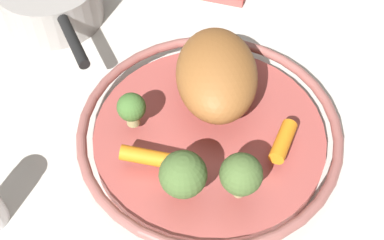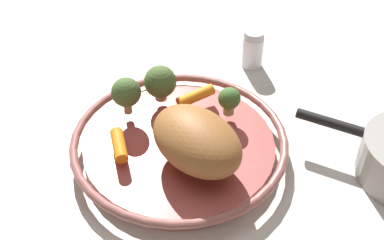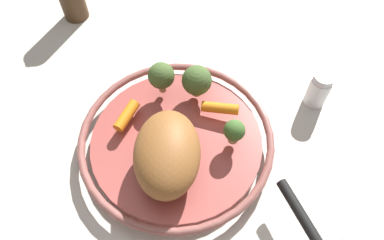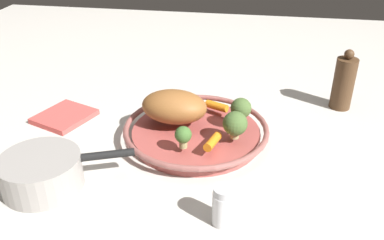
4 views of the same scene
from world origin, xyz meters
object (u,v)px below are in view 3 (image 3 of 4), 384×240
Objects in this scene: broccoli_floret_mid at (234,131)px; broccoli_floret_small at (161,76)px; roast_chicken_piece at (167,153)px; salt_shaker at (319,89)px; baby_carrot_left at (127,116)px; serving_bowl at (176,141)px; baby_carrot_right at (220,108)px; broccoli_floret_edge at (197,81)px.

broccoli_floret_small is (-0.12, 0.11, 0.01)m from broccoli_floret_mid.
roast_chicken_piece is 0.32m from salt_shaker.
baby_carrot_left is 0.09m from broccoli_floret_small.
serving_bowl is 0.08m from roast_chicken_piece.
broccoli_floret_small is at bearing 103.29° from serving_bowl.
baby_carrot_left is at bearing -176.34° from baby_carrot_right.
baby_carrot_right reaches higher than serving_bowl.
roast_chicken_piece reaches higher than serving_bowl.
baby_carrot_left is 0.14m from broccoli_floret_edge.
roast_chicken_piece reaches higher than broccoli_floret_small.
broccoli_floret_edge is 0.82× the size of salt_shaker.
roast_chicken_piece is at bearing -109.72° from broccoli_floret_edge.
serving_bowl is at bearing -23.86° from baby_carrot_left.
salt_shaker is (0.28, 0.14, -0.04)m from roast_chicken_piece.
baby_carrot_right is 0.86× the size of salt_shaker.
baby_carrot_left is 0.94× the size of broccoli_floret_edge.
salt_shaker is at bearing 18.83° from serving_bowl.
baby_carrot_right is 0.07m from broccoli_floret_mid.
broccoli_floret_small is at bearing 178.32° from salt_shaker.
baby_carrot_right is at bearing 106.01° from broccoli_floret_mid.
baby_carrot_right is (0.16, 0.01, -0.00)m from baby_carrot_left.
broccoli_floret_edge is at bearing 70.28° from roast_chicken_piece.
baby_carrot_left is at bearing 128.47° from roast_chicken_piece.
baby_carrot_right is at bearing 3.66° from baby_carrot_left.
broccoli_floret_mid is (0.02, -0.06, 0.02)m from baby_carrot_right.
broccoli_floret_mid is at bearing -61.20° from broccoli_floret_edge.
broccoli_floret_edge is (0.06, -0.01, -0.01)m from broccoli_floret_small.
broccoli_floret_edge reaches higher than baby_carrot_right.
serving_bowl is 0.11m from broccoli_floret_edge.
baby_carrot_right is (0.08, 0.05, 0.03)m from serving_bowl.
baby_carrot_left is 0.36m from salt_shaker.
broccoli_floret_small is (-0.02, 0.10, 0.06)m from serving_bowl.
broccoli_floret_small reaches higher than salt_shaker.
broccoli_floret_small reaches higher than baby_carrot_left.
broccoli_floret_mid is at bearing -43.06° from broccoli_floret_small.
broccoli_floret_edge is (0.12, 0.05, 0.02)m from baby_carrot_left.
baby_carrot_left is 0.19m from broccoli_floret_mid.
broccoli_floret_edge is at bearing 118.80° from broccoli_floret_mid.
salt_shaker is at bearing 31.05° from broccoli_floret_mid.
broccoli_floret_edge is (-0.06, 0.10, 0.01)m from broccoli_floret_mid.
broccoli_floret_small reaches higher than baby_carrot_right.
broccoli_floret_edge is 0.23m from salt_shaker.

